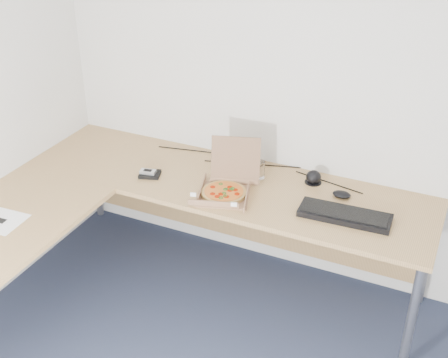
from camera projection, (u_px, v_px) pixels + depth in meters
The scene contains 10 objects.
room_shell at pixel (186, 265), 1.95m from camera, with size 3.50×3.50×2.50m, color silver, non-canonical shape.
desk at pixel (141, 208), 3.29m from camera, with size 2.50×2.20×0.73m.
pizza_box at pixel (225, 189), 3.35m from camera, with size 0.29×0.34×0.29m.
drinking_glass at pixel (260, 170), 3.51m from camera, with size 0.06×0.06×0.11m, color white.
keyboard at pixel (345, 215), 3.15m from camera, with size 0.49×0.18×0.03m, color black.
mouse at pixel (342, 194), 3.33m from camera, with size 0.11×0.07×0.04m, color black.
wallet at pixel (150, 174), 3.56m from camera, with size 0.12×0.10×0.02m, color black.
phone at pixel (148, 172), 3.54m from camera, with size 0.09×0.05×0.02m, color #B2B5BA.
dome_speaker at pixel (314, 176), 3.47m from camera, with size 0.10×0.10×0.09m, color black.
cable_bundle at pixel (252, 164), 3.68m from camera, with size 0.67×0.04×0.01m, color black, non-canonical shape.
Camera 1 is at (0.77, -1.36, 2.46)m, focal length 46.77 mm.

